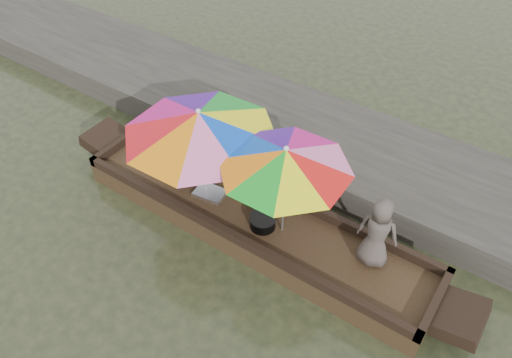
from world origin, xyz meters
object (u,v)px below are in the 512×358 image
Objects in this scene: charcoal_grill at (263,222)px; vendor at (378,232)px; tray_scallop at (210,193)px; supply_bag at (255,196)px; tray_crayfish at (151,158)px; umbrella_stern at (284,191)px; umbrella_bow at (202,153)px; boat_hull at (252,223)px; cooking_pot at (185,170)px.

vendor is at bearing 12.09° from charcoal_grill.
supply_bag reaches higher than tray_scallop.
tray_scallop is at bearing -3.48° from tray_crayfish.
umbrella_bow is at bearing 180.00° from umbrella_stern.
boat_hull is 1.42m from cooking_pot.
umbrella_stern reaches higher than vendor.
vendor is at bearing 5.45° from tray_scallop.
tray_scallop is 0.27× the size of umbrella_stern.
vendor is (1.56, 0.33, 0.48)m from charcoal_grill.
charcoal_grill is 0.75m from umbrella_stern.
tray_scallop is 0.72m from supply_bag.
supply_bag is at bearing 137.85° from charcoal_grill.
charcoal_grill is 0.21× the size of umbrella_stern.
boat_hull is 15.31× the size of charcoal_grill.
cooking_pot is 0.19× the size of umbrella_bow.
umbrella_stern is (0.52, 0.00, 0.95)m from boat_hull.
vendor is at bearing -0.26° from supply_bag.
supply_bag is at bearing 21.13° from tray_scallop.
charcoal_grill is at bearing -42.15° from supply_bag.
cooking_pot reaches higher than tray_crayfish.
vendor is (2.60, 0.25, 0.54)m from tray_scallop.
charcoal_grill is at bearing -7.00° from cooking_pot.
umbrella_bow is (-1.14, 0.10, 0.69)m from charcoal_grill.
tray_scallop is at bearing 175.31° from charcoal_grill.
tray_scallop is at bearing -10.89° from cooking_pot.
cooking_pot is at bearing 175.84° from boat_hull.
charcoal_grill is 1.66m from vendor.
tray_crayfish is at bearing -174.91° from supply_bag.
umbrella_stern is at bearing 0.00° from boat_hull.
boat_hull is 3.19× the size of umbrella_stern.
umbrella_bow is 1.26× the size of umbrella_stern.
tray_crayfish reaches higher than boat_hull.
umbrella_bow is (-0.10, 0.02, 0.74)m from tray_scallop.
umbrella_bow is (-0.88, 0.00, 0.95)m from boat_hull.
supply_bag is at bearing 116.62° from boat_hull.
cooking_pot is at bearing -173.73° from supply_bag.
charcoal_grill is (1.04, -0.09, 0.06)m from tray_scallop.
vendor reaches higher than tray_crayfish.
umbrella_stern is (1.31, 0.02, 0.74)m from tray_scallop.
tray_scallop is at bearing -158.87° from supply_bag.
charcoal_grill is (2.36, -0.17, 0.04)m from tray_crayfish.
tray_scallop is at bearing -178.87° from boat_hull.
boat_hull is at bearing 180.00° from umbrella_stern.
supply_bag is (-0.38, 0.34, 0.04)m from charcoal_grill.
umbrella_bow reaches higher than charcoal_grill.
supply_bag is 0.94m from umbrella_stern.
boat_hull is 0.81m from tray_scallop.
charcoal_grill reaches higher than tray_scallop.
tray_crayfish is 0.21× the size of umbrella_bow.
cooking_pot is at bearing 2.97° from tray_crayfish.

